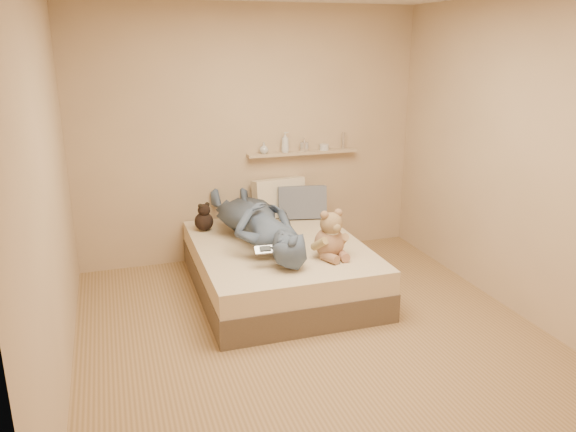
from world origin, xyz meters
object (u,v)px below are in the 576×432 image
object	(u,v)px
teddy_bear	(331,238)
pillow_cream	(279,198)
pillow_grey	(302,202)
wall_shelf	(303,153)
person	(257,221)
bed	(279,267)
dark_plush	(204,219)
game_console	(265,250)

from	to	relation	value
teddy_bear	pillow_cream	world-z (taller)	teddy_bear
pillow_grey	wall_shelf	xyz separation A→B (m)	(0.08, 0.22, 0.48)
teddy_bear	pillow_cream	size ratio (longest dim) A/B	0.78
teddy_bear	person	world-z (taller)	teddy_bear
bed	dark_plush	bearing A→B (deg)	134.54
wall_shelf	dark_plush	bearing A→B (deg)	-164.37
teddy_bear	person	xyz separation A→B (m)	(-0.50, 0.57, 0.03)
pillow_grey	wall_shelf	distance (m)	0.53
game_console	teddy_bear	world-z (taller)	teddy_bear
pillow_grey	person	xyz separation A→B (m)	(-0.65, -0.58, 0.03)
bed	game_console	bearing A→B (deg)	-117.91
game_console	person	xyz separation A→B (m)	(0.09, 0.61, 0.05)
dark_plush	pillow_grey	size ratio (longest dim) A/B	0.57
person	wall_shelf	bearing A→B (deg)	-138.03
game_console	dark_plush	size ratio (longest dim) A/B	0.63
teddy_bear	bed	bearing A→B (deg)	125.30
teddy_bear	pillow_grey	bearing A→B (deg)	82.84
teddy_bear	game_console	bearing A→B (deg)	-175.34
pillow_grey	wall_shelf	bearing A→B (deg)	69.54
game_console	dark_plush	xyz separation A→B (m)	(-0.31, 1.10, -0.03)
dark_plush	pillow_cream	size ratio (longest dim) A/B	0.51
teddy_bear	pillow_grey	world-z (taller)	teddy_bear
pillow_grey	teddy_bear	bearing A→B (deg)	-97.16
dark_plush	pillow_grey	world-z (taller)	pillow_grey
pillow_cream	wall_shelf	world-z (taller)	wall_shelf
game_console	wall_shelf	distance (m)	1.71
dark_plush	bed	bearing A→B (deg)	-45.46
game_console	wall_shelf	size ratio (longest dim) A/B	0.15
dark_plush	game_console	bearing A→B (deg)	-74.02
game_console	pillow_grey	bearing A→B (deg)	58.38
bed	dark_plush	distance (m)	0.90
bed	wall_shelf	distance (m)	1.38
pillow_cream	person	size ratio (longest dim) A/B	0.32
person	wall_shelf	distance (m)	1.17
bed	pillow_grey	size ratio (longest dim) A/B	3.80
pillow_cream	pillow_grey	size ratio (longest dim) A/B	1.10
dark_plush	pillow_cream	bearing A→B (deg)	15.78
pillow_cream	dark_plush	bearing A→B (deg)	-164.22
game_console	dark_plush	distance (m)	1.14
pillow_grey	person	distance (m)	0.87
wall_shelf	teddy_bear	bearing A→B (deg)	-99.38
dark_plush	wall_shelf	xyz separation A→B (m)	(1.13, 0.32, 0.53)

